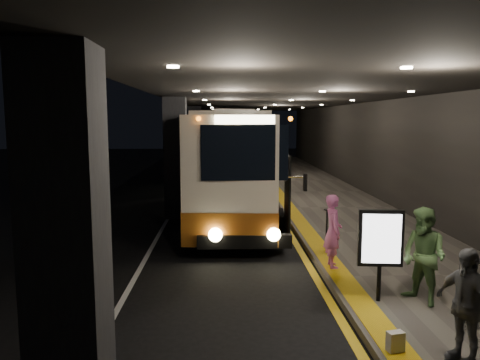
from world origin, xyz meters
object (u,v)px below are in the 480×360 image
object	(u,v)px
coach_second	(231,143)
bag_plain	(395,342)
stanchion_post	(327,229)
bag_polka	(470,319)
coach_main	(237,168)
passenger_boarding	(333,231)
passenger_waiting_green	(424,256)
info_sign	(381,240)
coach_third	(232,139)
passenger_waiting_grey	(465,305)

from	to	relation	value
coach_second	bag_plain	world-z (taller)	coach_second
stanchion_post	bag_polka	bearing A→B (deg)	-74.45
coach_main	bag_polka	bearing A→B (deg)	-66.80
passenger_boarding	stanchion_post	bearing A→B (deg)	-8.25
passenger_waiting_green	info_sign	bearing A→B (deg)	-129.16
coach_main	bag_polka	distance (m)	10.79
passenger_waiting_green	coach_third	bearing A→B (deg)	155.55
coach_main	passenger_boarding	bearing A→B (deg)	-69.54
coach_main	info_sign	bearing A→B (deg)	-70.97
passenger_waiting_grey	bag_plain	bearing A→B (deg)	-132.52
bag_plain	coach_second	bearing A→B (deg)	94.49
coach_third	stanchion_post	distance (m)	34.08
coach_third	passenger_boarding	bearing A→B (deg)	-86.06
passenger_boarding	info_sign	bearing A→B (deg)	-170.31
coach_second	passenger_waiting_grey	distance (m)	26.28
bag_plain	stanchion_post	size ratio (longest dim) A/B	0.29
bag_polka	passenger_waiting_grey	bearing A→B (deg)	-122.85
coach_second	info_sign	size ratio (longest dim) A/B	7.31
passenger_waiting_green	bag_plain	distance (m)	2.30
coach_main	stanchion_post	bearing A→B (deg)	-63.24
info_sign	bag_polka	bearing A→B (deg)	-40.25
info_sign	bag_plain	bearing A→B (deg)	-94.89
passenger_waiting_grey	stanchion_post	size ratio (longest dim) A/B	1.56
bag_polka	coach_main	bearing A→B (deg)	109.57
bag_plain	info_sign	world-z (taller)	info_sign
passenger_boarding	stanchion_post	size ratio (longest dim) A/B	1.61
passenger_waiting_green	bag_plain	xyz separation A→B (m)	(-1.18, -1.82, -0.76)
coach_main	stanchion_post	world-z (taller)	coach_main
passenger_waiting_grey	bag_polka	distance (m)	1.43
coach_third	passenger_waiting_grey	size ratio (longest dim) A/B	6.71
stanchion_post	passenger_waiting_green	bearing A→B (deg)	-75.29
passenger_boarding	coach_third	bearing A→B (deg)	1.74
info_sign	stanchion_post	bearing A→B (deg)	99.87
bag_polka	info_sign	distance (m)	1.96
passenger_waiting_green	bag_plain	size ratio (longest dim) A/B	5.90
coach_main	bag_polka	size ratio (longest dim) A/B	36.66
bag_polka	stanchion_post	xyz separation A→B (m)	(-1.35, 4.85, 0.37)
coach_third	passenger_waiting_green	bearing A→B (deg)	-84.44
coach_main	passenger_waiting_green	size ratio (longest dim) A/B	6.57
coach_second	passenger_boarding	world-z (taller)	coach_second
coach_third	bag_polka	size ratio (longest dim) A/B	34.32
coach_second	bag_polka	world-z (taller)	coach_second
coach_second	stanchion_post	distance (m)	20.37
coach_main	passenger_boarding	world-z (taller)	coach_main
passenger_waiting_grey	info_sign	bearing A→B (deg)	168.74
passenger_waiting_grey	stanchion_post	xyz separation A→B (m)	(-0.67, 5.90, -0.30)
coach_third	bag_polka	xyz separation A→B (m)	(3.26, -38.85, -1.38)
passenger_boarding	bag_plain	distance (m)	4.13
bag_polka	coach_second	bearing A→B (deg)	98.11
bag_polka	bag_plain	size ratio (longest dim) A/B	1.06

